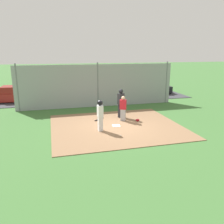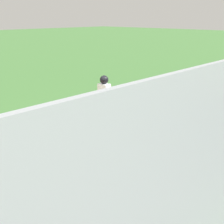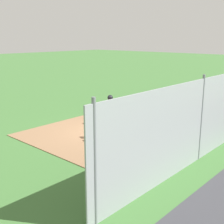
{
  "view_description": "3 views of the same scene",
  "coord_description": "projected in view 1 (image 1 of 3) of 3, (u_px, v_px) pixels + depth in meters",
  "views": [
    {
      "loc": [
        3.45,
        12.03,
        4.14
      ],
      "look_at": [
        0.23,
        -0.05,
        0.85
      ],
      "focal_mm": 37.1,
      "sensor_mm": 36.0,
      "label": 1
    },
    {
      "loc": [
        -5.6,
        -6.12,
        3.57
      ],
      "look_at": [
        0.1,
        -0.69,
        0.94
      ],
      "focal_mm": 46.48,
      "sensor_mm": 36.0,
      "label": 2
    },
    {
      "loc": [
        -10.41,
        -9.93,
        4.7
      ],
      "look_at": [
        0.42,
        -0.12,
        1.0
      ],
      "focal_mm": 47.79,
      "sensor_mm": 36.0,
      "label": 3
    }
  ],
  "objects": [
    {
      "name": "dirt_infield",
      "position": [
        116.0,
        126.0,
        13.15
      ],
      "size": [
        7.2,
        6.4,
        0.03
      ],
      "primitive_type": "cube",
      "color": "#896647",
      "rests_on": "ground_plane"
    },
    {
      "name": "backstop_fence",
      "position": [
        98.0,
        86.0,
        17.5
      ],
      "size": [
        12.0,
        0.1,
        3.35
      ],
      "color": "#93999E",
      "rests_on": "ground_plane"
    },
    {
      "name": "parking_lot",
      "position": [
        90.0,
        97.0,
        21.41
      ],
      "size": [
        18.0,
        5.2,
        0.04
      ],
      "primitive_type": "cube",
      "color": "#38383D",
      "rests_on": "ground_plane"
    },
    {
      "name": "parked_car_blue",
      "position": [
        58.0,
        91.0,
        21.06
      ],
      "size": [
        4.33,
        2.16,
        1.28
      ],
      "rotation": [
        0.0,
        0.0,
        3.05
      ],
      "color": "#28428C",
      "rests_on": "parking_lot"
    },
    {
      "name": "umpire",
      "position": [
        121.0,
        103.0,
        14.59
      ],
      "size": [
        0.44,
        0.37,
        1.82
      ],
      "rotation": [
        0.0,
        0.0,
        1.9
      ],
      "color": "black",
      "rests_on": "dirt_infield"
    },
    {
      "name": "parked_car_dark",
      "position": [
        150.0,
        88.0,
        23.17
      ],
      "size": [
        4.38,
        2.28,
        1.28
      ],
      "rotation": [
        0.0,
        0.0,
        -0.13
      ],
      "color": "black",
      "rests_on": "parking_lot"
    },
    {
      "name": "baseball_bat",
      "position": [
        99.0,
        119.0,
        14.33
      ],
      "size": [
        0.68,
        0.6,
        0.06
      ],
      "primitive_type": "cylinder",
      "rotation": [
        0.0,
        1.57,
        0.71
      ],
      "color": "black",
      "rests_on": "dirt_infield"
    },
    {
      "name": "baseball",
      "position": [
        121.0,
        136.0,
        11.5
      ],
      "size": [
        0.07,
        0.07,
        0.07
      ],
      "primitive_type": "sphere",
      "color": "white",
      "rests_on": "dirt_infield"
    },
    {
      "name": "runner",
      "position": [
        100.0,
        113.0,
        12.1
      ],
      "size": [
        0.29,
        0.4,
        1.67
      ],
      "rotation": [
        0.0,
        0.0,
        3.2
      ],
      "color": "silver",
      "rests_on": "dirt_infield"
    },
    {
      "name": "catcher",
      "position": [
        123.0,
        108.0,
        13.95
      ],
      "size": [
        0.45,
        0.4,
        1.52
      ],
      "rotation": [
        0.0,
        0.0,
        1.12
      ],
      "color": "#9E9EA3",
      "rests_on": "dirt_infield"
    },
    {
      "name": "home_plate",
      "position": [
        116.0,
        126.0,
        13.14
      ],
      "size": [
        0.49,
        0.49,
        0.02
      ],
      "primitive_type": "cube",
      "rotation": [
        0.0,
        0.0,
        -0.13
      ],
      "color": "white",
      "rests_on": "dirt_infield"
    },
    {
      "name": "parked_car_red",
      "position": [
        15.0,
        94.0,
        19.47
      ],
      "size": [
        4.3,
        2.08,
        1.28
      ],
      "rotation": [
        0.0,
        0.0,
        -0.06
      ],
      "color": "maroon",
      "rests_on": "parking_lot"
    },
    {
      "name": "catcher_mask",
      "position": [
        138.0,
        120.0,
        14.05
      ],
      "size": [
        0.24,
        0.2,
        0.12
      ],
      "primitive_type": "ellipsoid",
      "color": "#B21923",
      "rests_on": "dirt_infield"
    },
    {
      "name": "ground_plane",
      "position": [
        116.0,
        126.0,
        13.15
      ],
      "size": [
        140.0,
        140.0,
        0.0
      ],
      "primitive_type": "plane",
      "color": "#3D6B33"
    }
  ]
}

